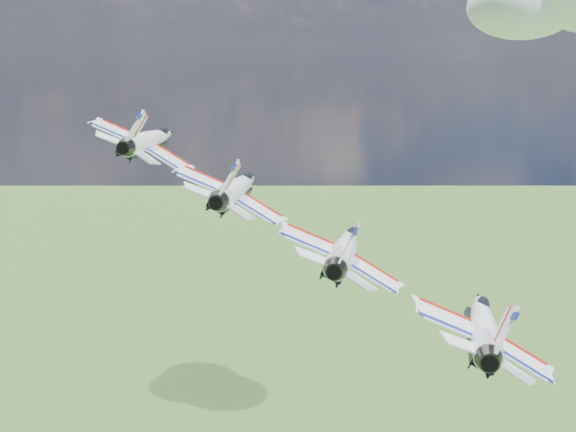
# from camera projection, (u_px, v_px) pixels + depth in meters

# --- Properties ---
(jet_0) EXTENTS (12.23, 15.52, 8.08)m
(jet_0) POSITION_uv_depth(u_px,v_px,m) (150.00, 139.00, 76.20)
(jet_0) COLOR white
(jet_1) EXTENTS (12.23, 15.52, 8.08)m
(jet_1) POSITION_uv_depth(u_px,v_px,m) (237.00, 188.00, 68.76)
(jet_1) COLOR silver
(jet_2) EXTENTS (12.23, 15.52, 8.08)m
(jet_2) POSITION_uv_depth(u_px,v_px,m) (345.00, 248.00, 61.32)
(jet_2) COLOR white
(jet_3) EXTENTS (12.23, 15.52, 8.08)m
(jet_3) POSITION_uv_depth(u_px,v_px,m) (483.00, 324.00, 53.88)
(jet_3) COLOR white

